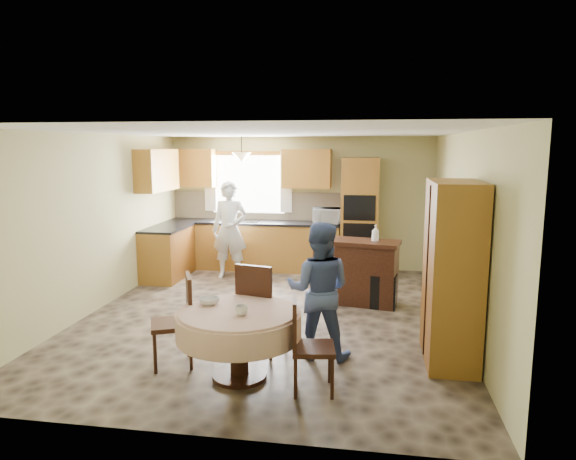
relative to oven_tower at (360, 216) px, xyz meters
The scene contains 36 objects.
floor 3.11m from the oven_tower, 113.15° to the right, with size 5.00×6.00×0.01m, color #6D5D4C.
ceiling 3.26m from the oven_tower, 113.15° to the right, with size 5.00×6.00×0.01m, color white.
wall_back 1.21m from the oven_tower, 164.91° to the left, with size 5.00×0.02×2.50m, color tan.
wall_front 5.81m from the oven_tower, 101.43° to the right, with size 5.00×0.02×2.50m, color tan.
wall_left 4.54m from the oven_tower, 143.61° to the right, with size 0.02×6.00×2.50m, color tan.
wall_right 3.02m from the oven_tower, 63.35° to the right, with size 0.02×6.00×2.50m, color tan.
window 2.24m from the oven_tower, behind, with size 1.40×0.03×1.10m, color white.
curtain_left 2.97m from the oven_tower, behind, with size 0.22×0.02×1.15m, color white.
curtain_right 1.54m from the oven_tower, behind, with size 0.22×0.02×1.15m, color white.
base_cab_back 2.09m from the oven_tower, behind, with size 3.30×0.60×0.88m, color #AF7C2E.
counter_back 2.01m from the oven_tower, behind, with size 3.30×0.64×0.04m, color black.
base_cab_left 3.52m from the oven_tower, 165.12° to the right, with size 0.60×1.20×0.88m, color #AF7C2E.
counter_left 3.47m from the oven_tower, 165.12° to the right, with size 0.64×1.20×0.04m, color black.
backsplash 2.03m from the oven_tower, behind, with size 3.30×0.02×0.55m, color beige.
wall_cab_left 3.31m from the oven_tower, behind, with size 0.85×0.33×0.72m, color gold.
wall_cab_right 1.32m from the oven_tower, behind, with size 0.90×0.33×0.72m, color gold.
wall_cab_side 3.70m from the oven_tower, 165.67° to the right, with size 0.33×1.20×0.72m, color gold.
oven_tower is the anchor object (origin of this frame).
oven_upper 0.37m from the oven_tower, 90.00° to the right, with size 0.56×0.01×0.45m, color black.
oven_lower 0.44m from the oven_tower, 90.00° to the right, with size 0.56×0.01×0.45m, color black.
pendant 2.40m from the oven_tower, behind, with size 0.36×0.36×0.18m, color beige.
sideboard 1.97m from the oven_tower, 90.06° to the right, with size 1.25×0.52×0.90m, color #3E1C11.
space_heater 2.26m from the oven_tower, 78.77° to the right, with size 0.36×0.25×0.49m, color black.
cupboard 3.95m from the oven_tower, 74.30° to the right, with size 0.51×1.03×1.96m, color #AF7C2E.
dining_table 4.75m from the oven_tower, 103.22° to the right, with size 1.25×1.25×0.71m.
chair_left 4.76m from the oven_tower, 112.26° to the right, with size 0.56×0.56×0.98m.
chair_back 4.13m from the oven_tower, 104.40° to the right, with size 0.55×0.55×1.05m.
chair_right 4.82m from the oven_tower, 94.64° to the right, with size 0.45×0.45×0.92m.
framed_picture 2.51m from the oven_tower, 57.52° to the right, with size 0.06×0.53×0.44m.
microwave 0.60m from the oven_tower, behind, with size 0.51×0.34×0.28m, color silver.
person_sink 2.37m from the oven_tower, 162.42° to the right, with size 0.63×0.41×1.72m, color silver.
person_dining 3.95m from the oven_tower, 95.10° to the right, with size 0.74×0.57×1.52m, color #3D4F85.
bowl_sideboard 1.89m from the oven_tower, 98.50° to the right, with size 0.22×0.22×0.05m, color #B2B2B2.
bottle_sideboard 1.89m from the oven_tower, 81.75° to the right, with size 0.11×0.11×0.29m, color silver.
cup_table 4.86m from the oven_tower, 102.09° to the right, with size 0.12×0.12×0.10m, color #B2B2B2.
bowl_table 4.69m from the oven_tower, 107.82° to the right, with size 0.21×0.21×0.07m, color #B2B2B2.
Camera 1 is at (1.33, -6.67, 2.32)m, focal length 32.00 mm.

